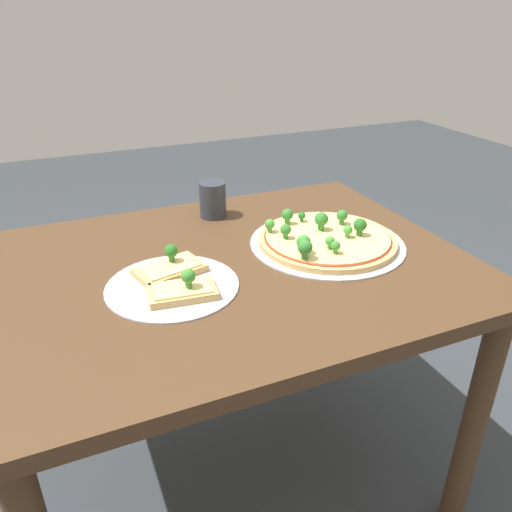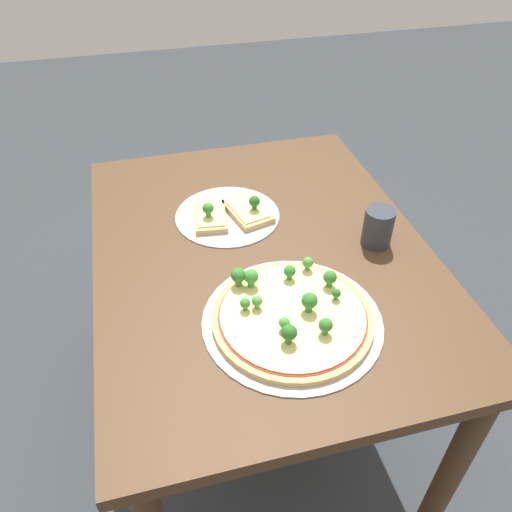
{
  "view_description": "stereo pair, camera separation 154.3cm",
  "coord_description": "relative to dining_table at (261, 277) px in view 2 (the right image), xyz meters",
  "views": [
    {
      "loc": [
        -0.37,
        -1.0,
        1.3
      ],
      "look_at": [
        0.05,
        -0.03,
        0.76
      ],
      "focal_mm": 35.0,
      "sensor_mm": 36.0,
      "label": 1
    },
    {
      "loc": [
        0.96,
        -0.26,
        1.56
      ],
      "look_at": [
        0.05,
        -0.03,
        0.76
      ],
      "focal_mm": 35.0,
      "sensor_mm": 36.0,
      "label": 2
    }
  ],
  "objects": [
    {
      "name": "ground_plane",
      "position": [
        0.0,
        0.0,
        -0.64
      ],
      "size": [
        8.0,
        8.0,
        0.0
      ],
      "primitive_type": "plane",
      "color": "#33383D"
    },
    {
      "name": "dining_table",
      "position": [
        0.0,
        0.0,
        0.0
      ],
      "size": [
        1.12,
        0.85,
        0.74
      ],
      "color": "#4C331E",
      "rests_on": "ground_plane"
    },
    {
      "name": "pizza_tray_whole",
      "position": [
        0.26,
        0.0,
        0.12
      ],
      "size": [
        0.4,
        0.4,
        0.07
      ],
      "color": "#B7B7BC",
      "rests_on": "dining_table"
    },
    {
      "name": "pizza_tray_slice",
      "position": [
        -0.16,
        -0.05,
        0.11
      ],
      "size": [
        0.29,
        0.29,
        0.07
      ],
      "color": "#B7B7BC",
      "rests_on": "dining_table"
    },
    {
      "name": "drinking_cup",
      "position": [
        0.05,
        0.29,
        0.15
      ],
      "size": [
        0.08,
        0.08,
        0.1
      ],
      "primitive_type": "cylinder",
      "color": "#2D333D",
      "rests_on": "dining_table"
    }
  ]
}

